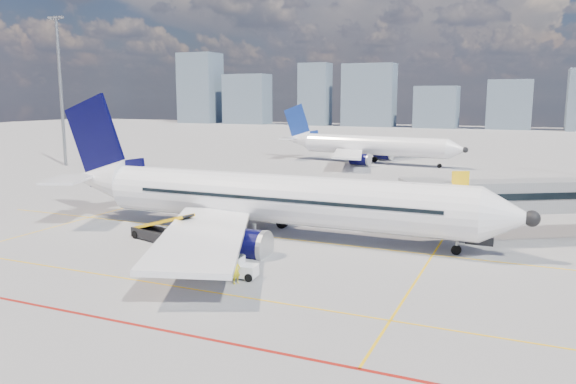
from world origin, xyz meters
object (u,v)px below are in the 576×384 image
object	(u,v)px
second_aircraft	(366,145)
cargo_dolly	(188,257)
belt_loader	(157,232)
main_aircraft	(261,198)
baggage_tug	(239,267)
ramp_worker	(236,272)

from	to	relation	value
second_aircraft	cargo_dolly	size ratio (longest dim) A/B	8.50
second_aircraft	belt_loader	bearing A→B (deg)	-82.22
main_aircraft	cargo_dolly	bearing A→B (deg)	-88.00
main_aircraft	belt_loader	size ratio (longest dim) A/B	6.32
cargo_dolly	belt_loader	size ratio (longest dim) A/B	0.60
belt_loader	cargo_dolly	bearing A→B (deg)	-24.44
baggage_tug	belt_loader	xyz separation A→B (m)	(-11.07, 5.97, 0.01)
baggage_tug	ramp_worker	xyz separation A→B (m)	(0.39, -1.13, 0.09)
main_aircraft	cargo_dolly	xyz separation A→B (m)	(0.45, -12.13, -2.06)
main_aircraft	cargo_dolly	distance (m)	12.31
ramp_worker	cargo_dolly	bearing A→B (deg)	109.67
belt_loader	baggage_tug	bearing A→B (deg)	-11.33
main_aircraft	baggage_tug	world-z (taller)	main_aircraft
belt_loader	ramp_worker	size ratio (longest dim) A/B	4.30
main_aircraft	ramp_worker	distance (m)	13.62
baggage_tug	ramp_worker	distance (m)	1.20
cargo_dolly	belt_loader	xyz separation A→B (m)	(-7.45, 6.58, -0.43)
cargo_dolly	ramp_worker	world-z (taller)	cargo_dolly
second_aircraft	cargo_dolly	distance (m)	68.39
cargo_dolly	ramp_worker	distance (m)	4.06
second_aircraft	belt_loader	distance (m)	61.52
main_aircraft	second_aircraft	xyz separation A→B (m)	(-6.12, 55.91, 0.01)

